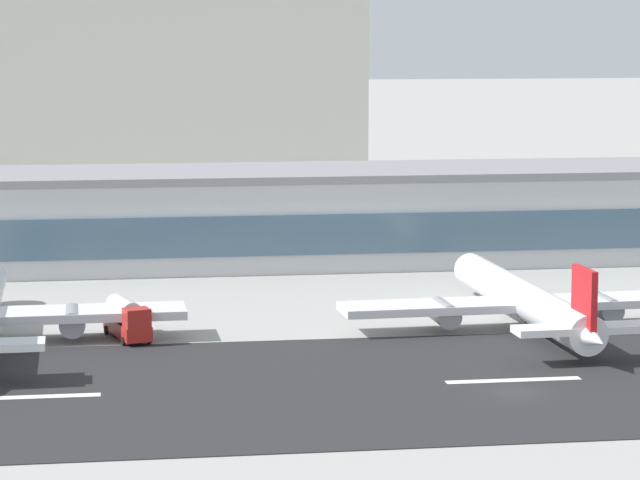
{
  "coord_description": "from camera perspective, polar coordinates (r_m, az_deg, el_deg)",
  "views": [
    {
      "loc": [
        -33.67,
        -118.36,
        30.82
      ],
      "look_at": [
        -12.18,
        31.46,
        8.71
      ],
      "focal_mm": 83.34,
      "sensor_mm": 36.0,
      "label": 1
    }
  ],
  "objects": [
    {
      "name": "service_fuel_truck_1",
      "position": [
        147.36,
        -7.41,
        -3.03
      ],
      "size": [
        4.81,
        8.89,
        3.95
      ],
      "rotation": [
        0.0,
        0.0,
        4.99
      ],
      "color": "#B2231E",
      "rests_on": "ground_plane"
    },
    {
      "name": "runway_strip",
      "position": [
        130.51,
        7.06,
        -5.39
      ],
      "size": [
        800.0,
        38.43,
        0.08
      ],
      "primitive_type": "cube",
      "color": "#262628",
      "rests_on": "ground_plane"
    },
    {
      "name": "terminal_building",
      "position": [
        191.88,
        -3.62,
        0.89
      ],
      "size": [
        190.55,
        20.97,
        12.19
      ],
      "color": "#B7BABC",
      "rests_on": "ground_plane"
    },
    {
      "name": "airliner_red_tail_gate_1",
      "position": [
        151.88,
        7.98,
        -2.39
      ],
      "size": [
        38.28,
        42.77,
        8.92
      ],
      "rotation": [
        0.0,
        0.0,
        1.62
      ],
      "color": "white",
      "rests_on": "ground_plane"
    },
    {
      "name": "distant_hotel_block",
      "position": [
        281.3,
        -8.34,
        6.65
      ],
      "size": [
        95.02,
        32.67,
        46.14
      ],
      "primitive_type": "cube",
      "color": "beige",
      "rests_on": "ground_plane"
    },
    {
      "name": "ground_plane",
      "position": [
        126.86,
        7.52,
        -5.82
      ],
      "size": [
        1400.0,
        1400.0,
        0.0
      ],
      "primitive_type": "plane",
      "color": "#9E9E99"
    },
    {
      "name": "runway_centreline_dash_4",
      "position": [
        130.73,
        7.44,
        -5.36
      ],
      "size": [
        12.0,
        1.2,
        0.01
      ],
      "primitive_type": "cube",
      "color": "white",
      "rests_on": "runway_strip"
    },
    {
      "name": "runway_centreline_dash_3",
      "position": [
        126.27,
        -11.16,
        -5.94
      ],
      "size": [
        12.0,
        1.2,
        0.01
      ],
      "primitive_type": "cube",
      "color": "white",
      "rests_on": "runway_strip"
    }
  ]
}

